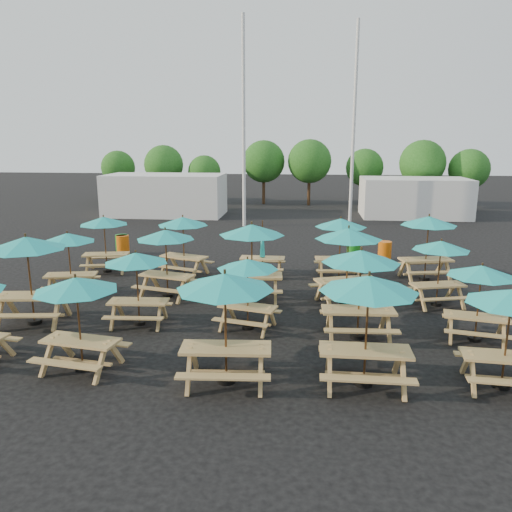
# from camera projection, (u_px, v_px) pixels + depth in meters

# --- Properties ---
(ground) EXTENTS (120.00, 120.00, 0.00)m
(ground) POSITION_uv_depth(u_px,v_px,m) (251.00, 298.00, 16.61)
(ground) COLOR black
(ground) RESTS_ON ground
(picnic_unit_1) EXTENTS (2.40, 2.40, 2.57)m
(picnic_unit_1) POSITION_uv_depth(u_px,v_px,m) (27.00, 249.00, 13.85)
(picnic_unit_1) COLOR #AA7A4B
(picnic_unit_1) RESTS_ON ground
(picnic_unit_2) EXTENTS (2.13, 2.13, 2.15)m
(picnic_unit_2) POSITION_uv_depth(u_px,v_px,m) (68.00, 242.00, 16.62)
(picnic_unit_2) COLOR #AA7A4B
(picnic_unit_2) RESTS_ON ground
(picnic_unit_3) EXTENTS (2.19, 2.19, 2.24)m
(picnic_unit_3) POSITION_uv_depth(u_px,v_px,m) (104.00, 224.00, 19.48)
(picnic_unit_3) COLOR #AA7A4B
(picnic_unit_3) RESTS_ON ground
(picnic_unit_4) EXTENTS (2.14, 2.14, 2.23)m
(picnic_unit_4) POSITION_uv_depth(u_px,v_px,m) (76.00, 290.00, 11.04)
(picnic_unit_4) COLOR #AA7A4B
(picnic_unit_4) RESTS_ON ground
(picnic_unit_5) EXTENTS (1.88, 1.88, 2.13)m
(picnic_unit_5) POSITION_uv_depth(u_px,v_px,m) (136.00, 263.00, 13.86)
(picnic_unit_5) COLOR #AA7A4B
(picnic_unit_5) RESTS_ON ground
(picnic_unit_6) EXTENTS (2.36, 2.36, 2.31)m
(picnic_unit_6) POSITION_uv_depth(u_px,v_px,m) (166.00, 239.00, 16.35)
(picnic_unit_6) COLOR #AA7A4B
(picnic_unit_6) RESTS_ON ground
(picnic_unit_7) EXTENTS (2.45, 2.45, 2.31)m
(picnic_unit_7) POSITION_uv_depth(u_px,v_px,m) (183.00, 225.00, 18.98)
(picnic_unit_7) COLOR #AA7A4B
(picnic_unit_7) RESTS_ON ground
(picnic_unit_8) EXTENTS (2.21, 2.21, 2.48)m
(picnic_unit_8) POSITION_uv_depth(u_px,v_px,m) (225.00, 289.00, 10.41)
(picnic_unit_8) COLOR #AA7A4B
(picnic_unit_8) RESTS_ON ground
(picnic_unit_9) EXTENTS (2.06, 2.06, 2.03)m
(picnic_unit_9) POSITION_uv_depth(u_px,v_px,m) (248.00, 269.00, 13.56)
(picnic_unit_9) COLOR #AA7A4B
(picnic_unit_9) RESTS_ON ground
(picnic_unit_10) EXTENTS (2.28, 2.28, 2.54)m
(picnic_unit_10) POSITION_uv_depth(u_px,v_px,m) (252.00, 235.00, 16.01)
(picnic_unit_10) COLOR #AA7A4B
(picnic_unit_10) RESTS_ON ground
(picnic_unit_11) EXTENTS (1.72, 1.50, 2.17)m
(picnic_unit_11) POSITION_uv_depth(u_px,v_px,m) (262.00, 253.00, 19.16)
(picnic_unit_11) COLOR #AA7A4B
(picnic_unit_11) RESTS_ON ground
(picnic_unit_12) EXTENTS (2.08, 2.08, 2.47)m
(picnic_unit_12) POSITION_uv_depth(u_px,v_px,m) (369.00, 291.00, 10.29)
(picnic_unit_12) COLOR #AA7A4B
(picnic_unit_12) RESTS_ON ground
(picnic_unit_13) EXTENTS (2.13, 2.13, 2.43)m
(picnic_unit_13) POSITION_uv_depth(u_px,v_px,m) (361.00, 262.00, 12.82)
(picnic_unit_13) COLOR #AA7A4B
(picnic_unit_13) RESTS_ON ground
(picnic_unit_14) EXTENTS (2.67, 2.67, 2.50)m
(picnic_unit_14) POSITION_uv_depth(u_px,v_px,m) (348.00, 239.00, 15.52)
(picnic_unit_14) COLOR #AA7A4B
(picnic_unit_14) RESTS_ON ground
(picnic_unit_15) EXTENTS (2.04, 2.04, 2.31)m
(picnic_unit_15) POSITION_uv_depth(u_px,v_px,m) (341.00, 227.00, 18.60)
(picnic_unit_15) COLOR #AA7A4B
(picnic_unit_15) RESTS_ON ground
(picnic_unit_16) EXTENTS (1.98, 1.98, 2.21)m
(picnic_unit_16) POSITION_uv_depth(u_px,v_px,m) (511.00, 303.00, 10.22)
(picnic_unit_16) COLOR #AA7A4B
(picnic_unit_16) RESTS_ON ground
(picnic_unit_17) EXTENTS (2.04, 2.04, 2.06)m
(picnic_unit_17) POSITION_uv_depth(u_px,v_px,m) (481.00, 276.00, 12.74)
(picnic_unit_17) COLOR #AA7A4B
(picnic_unit_17) RESTS_ON ground
(picnic_unit_18) EXTENTS (2.16, 2.16, 2.12)m
(picnic_unit_18) POSITION_uv_depth(u_px,v_px,m) (441.00, 250.00, 15.50)
(picnic_unit_18) COLOR #AA7A4B
(picnic_unit_18) RESTS_ON ground
(picnic_unit_19) EXTENTS (2.40, 2.40, 2.44)m
(picnic_unit_19) POSITION_uv_depth(u_px,v_px,m) (429.00, 225.00, 18.31)
(picnic_unit_19) COLOR #AA7A4B
(picnic_unit_19) RESTS_ON ground
(waste_bin_0) EXTENTS (0.57, 0.57, 0.91)m
(waste_bin_0) POSITION_uv_depth(u_px,v_px,m) (123.00, 245.00, 22.72)
(waste_bin_0) COLOR #DF610D
(waste_bin_0) RESTS_ON ground
(waste_bin_1) EXTENTS (0.57, 0.57, 0.91)m
(waste_bin_1) POSITION_uv_depth(u_px,v_px,m) (122.00, 245.00, 22.83)
(waste_bin_1) COLOR #18851D
(waste_bin_1) RESTS_ON ground
(waste_bin_2) EXTENTS (0.57, 0.57, 0.91)m
(waste_bin_2) POSITION_uv_depth(u_px,v_px,m) (353.00, 251.00, 21.58)
(waste_bin_2) COLOR #18851D
(waste_bin_2) RESTS_ON ground
(waste_bin_3) EXTENTS (0.57, 0.57, 0.91)m
(waste_bin_3) POSITION_uv_depth(u_px,v_px,m) (385.00, 252.00, 21.37)
(waste_bin_3) COLOR #DF610D
(waste_bin_3) RESTS_ON ground
(mast_0) EXTENTS (0.20, 0.20, 12.00)m
(mast_0) POSITION_uv_depth(u_px,v_px,m) (244.00, 124.00, 28.99)
(mast_0) COLOR silver
(mast_0) RESTS_ON ground
(mast_1) EXTENTS (0.20, 0.20, 12.00)m
(mast_1) POSITION_uv_depth(u_px,v_px,m) (354.00, 125.00, 30.28)
(mast_1) COLOR silver
(mast_1) RESTS_ON ground
(event_tent_0) EXTENTS (8.00, 4.00, 2.80)m
(event_tent_0) POSITION_uv_depth(u_px,v_px,m) (165.00, 195.00, 34.51)
(event_tent_0) COLOR silver
(event_tent_0) RESTS_ON ground
(event_tent_1) EXTENTS (7.00, 4.00, 2.60)m
(event_tent_1) POSITION_uv_depth(u_px,v_px,m) (414.00, 198.00, 33.81)
(event_tent_1) COLOR silver
(event_tent_1) RESTS_ON ground
(tree_0) EXTENTS (2.80, 2.80, 4.24)m
(tree_0) POSITION_uv_depth(u_px,v_px,m) (118.00, 168.00, 41.80)
(tree_0) COLOR #382314
(tree_0) RESTS_ON ground
(tree_1) EXTENTS (3.11, 3.11, 4.72)m
(tree_1) POSITION_uv_depth(u_px,v_px,m) (164.00, 165.00, 39.99)
(tree_1) COLOR #382314
(tree_1) RESTS_ON ground
(tree_2) EXTENTS (2.59, 2.59, 3.93)m
(tree_2) POSITION_uv_depth(u_px,v_px,m) (204.00, 172.00, 39.54)
(tree_2) COLOR #382314
(tree_2) RESTS_ON ground
(tree_3) EXTENTS (3.36, 3.36, 5.09)m
(tree_3) POSITION_uv_depth(u_px,v_px,m) (264.00, 162.00, 39.93)
(tree_3) COLOR #382314
(tree_3) RESTS_ON ground
(tree_4) EXTENTS (3.41, 3.41, 5.17)m
(tree_4) POSITION_uv_depth(u_px,v_px,m) (310.00, 161.00, 39.11)
(tree_4) COLOR #382314
(tree_4) RESTS_ON ground
(tree_5) EXTENTS (2.94, 2.94, 4.45)m
(tree_5) POSITION_uv_depth(u_px,v_px,m) (365.00, 168.00, 39.20)
(tree_5) COLOR #382314
(tree_5) RESTS_ON ground
(tree_6) EXTENTS (3.38, 3.38, 5.13)m
(tree_6) POSITION_uv_depth(u_px,v_px,m) (422.00, 163.00, 36.98)
(tree_6) COLOR #382314
(tree_6) RESTS_ON ground
(tree_7) EXTENTS (2.95, 2.95, 4.48)m
(tree_7) POSITION_uv_depth(u_px,v_px,m) (469.00, 169.00, 36.77)
(tree_7) COLOR #382314
(tree_7) RESTS_ON ground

